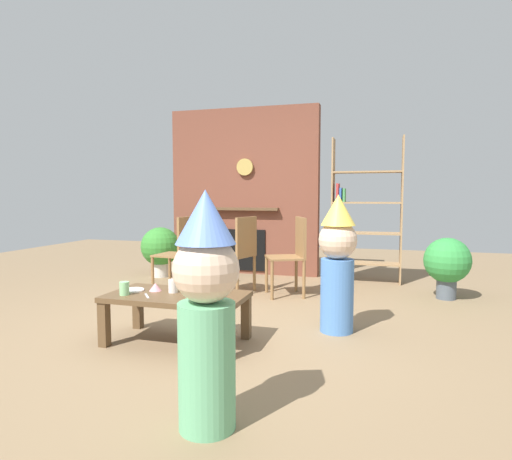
# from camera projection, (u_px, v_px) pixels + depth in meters

# --- Properties ---
(ground_plane) EXTENTS (12.00, 12.00, 0.00)m
(ground_plane) POSITION_uv_depth(u_px,v_px,m) (227.00, 328.00, 3.76)
(ground_plane) COLOR #846B4C
(brick_fireplace_feature) EXTENTS (2.20, 0.28, 2.40)m
(brick_fireplace_feature) POSITION_uv_depth(u_px,v_px,m) (244.00, 192.00, 6.34)
(brick_fireplace_feature) COLOR brown
(brick_fireplace_feature) RESTS_ON ground_plane
(bookshelf) EXTENTS (0.90, 0.28, 1.90)m
(bookshelf) POSITION_uv_depth(u_px,v_px,m) (361.00, 217.00, 5.71)
(bookshelf) COLOR #9E7A51
(bookshelf) RESTS_ON ground_plane
(coffee_table) EXTENTS (1.08, 0.57, 0.38)m
(coffee_table) POSITION_uv_depth(u_px,v_px,m) (177.00, 302.00, 3.37)
(coffee_table) COLOR brown
(coffee_table) RESTS_ON ground_plane
(paper_cup_near_left) EXTENTS (0.07, 0.07, 0.10)m
(paper_cup_near_left) POSITION_uv_depth(u_px,v_px,m) (173.00, 286.00, 3.41)
(paper_cup_near_left) COLOR silver
(paper_cup_near_left) RESTS_ON coffee_table
(paper_cup_near_right) EXTENTS (0.06, 0.06, 0.10)m
(paper_cup_near_right) POSITION_uv_depth(u_px,v_px,m) (203.00, 284.00, 3.51)
(paper_cup_near_right) COLOR #8CD18C
(paper_cup_near_right) RESTS_ON coffee_table
(paper_cup_center) EXTENTS (0.07, 0.07, 0.10)m
(paper_cup_center) POSITION_uv_depth(u_px,v_px,m) (124.00, 288.00, 3.33)
(paper_cup_center) COLOR #8CD18C
(paper_cup_center) RESTS_ON coffee_table
(paper_cup_far_left) EXTENTS (0.07, 0.07, 0.11)m
(paper_cup_far_left) POSITION_uv_depth(u_px,v_px,m) (190.00, 283.00, 3.53)
(paper_cup_far_left) COLOR #8CD18C
(paper_cup_far_left) RESTS_ON coffee_table
(paper_plate_front) EXTENTS (0.16, 0.16, 0.01)m
(paper_plate_front) POSITION_uv_depth(u_px,v_px,m) (200.00, 294.00, 3.33)
(paper_plate_front) COLOR white
(paper_plate_front) RESTS_ON coffee_table
(paper_plate_rear) EXTENTS (0.18, 0.18, 0.01)m
(paper_plate_rear) POSITION_uv_depth(u_px,v_px,m) (133.00, 290.00, 3.48)
(paper_plate_rear) COLOR white
(paper_plate_rear) RESTS_ON coffee_table
(birthday_cake_slice) EXTENTS (0.10, 0.10, 0.06)m
(birthday_cake_slice) POSITION_uv_depth(u_px,v_px,m) (155.00, 287.00, 3.48)
(birthday_cake_slice) COLOR pink
(birthday_cake_slice) RESTS_ON coffee_table
(table_fork) EXTENTS (0.11, 0.13, 0.01)m
(table_fork) POSITION_uv_depth(u_px,v_px,m) (147.00, 296.00, 3.29)
(table_fork) COLOR silver
(table_fork) RESTS_ON coffee_table
(child_with_cone_hat) EXTENTS (0.33, 0.33, 1.18)m
(child_with_cone_hat) POSITION_uv_depth(u_px,v_px,m) (206.00, 304.00, 2.10)
(child_with_cone_hat) COLOR #66B27F
(child_with_cone_hat) RESTS_ON ground_plane
(child_in_pink) EXTENTS (0.32, 0.32, 1.16)m
(child_in_pink) POSITION_uv_depth(u_px,v_px,m) (337.00, 260.00, 3.61)
(child_in_pink) COLOR #4C7FC6
(child_in_pink) RESTS_ON ground_plane
(dining_chair_left) EXTENTS (0.44, 0.44, 0.90)m
(dining_chair_left) POSITION_uv_depth(u_px,v_px,m) (181.00, 249.00, 5.10)
(dining_chair_left) COLOR olive
(dining_chair_left) RESTS_ON ground_plane
(dining_chair_middle) EXTENTS (0.50, 0.50, 0.90)m
(dining_chair_middle) POSITION_uv_depth(u_px,v_px,m) (240.00, 250.00, 5.05)
(dining_chair_middle) COLOR olive
(dining_chair_middle) RESTS_ON ground_plane
(dining_chair_right) EXTENTS (0.53, 0.53, 0.90)m
(dining_chair_right) POSITION_uv_depth(u_px,v_px,m) (293.00, 251.00, 4.94)
(dining_chair_right) COLOR olive
(dining_chair_right) RESTS_ON ground_plane
(potted_plant_tall) EXTENTS (0.50, 0.50, 0.68)m
(potted_plant_tall) POSITION_uv_depth(u_px,v_px,m) (447.00, 262.00, 4.78)
(potted_plant_tall) COLOR #4C5660
(potted_plant_tall) RESTS_ON ground_plane
(potted_plant_short) EXTENTS (0.54, 0.54, 0.70)m
(potted_plant_short) POSITION_uv_depth(u_px,v_px,m) (160.00, 248.00, 6.08)
(potted_plant_short) COLOR beige
(potted_plant_short) RESTS_ON ground_plane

